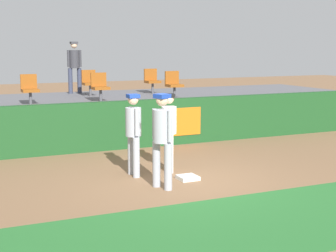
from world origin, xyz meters
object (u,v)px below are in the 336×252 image
object	(u,v)px
player_coach_visitor	(162,134)
seat_back_right	(152,80)
player_runner_visitor	(133,129)
spectator_hooded	(74,64)
seat_front_right	(173,83)
seat_front_center	(100,85)
seat_front_left	(30,88)
seat_back_center	(90,81)
player_fielder_home	(169,127)
first_base	(188,178)

from	to	relation	value
player_coach_visitor	seat_back_right	size ratio (longest dim) A/B	2.23
player_runner_visitor	spectator_hooded	xyz separation A→B (m)	(0.62, 7.25, 1.16)
seat_front_right	seat_front_center	bearing A→B (deg)	180.00
player_coach_visitor	seat_front_left	distance (m)	5.79
player_coach_visitor	seat_back_center	world-z (taller)	seat_back_center
player_fielder_home	player_coach_visitor	xyz separation A→B (m)	(-0.72, -1.23, 0.08)
seat_back_center	seat_front_left	distance (m)	2.86
seat_back_right	first_base	bearing A→B (deg)	-106.85
seat_front_left	seat_front_right	size ratio (longest dim) A/B	1.00
seat_front_right	seat_front_center	size ratio (longest dim) A/B	1.00
first_base	spectator_hooded	bearing A→B (deg)	92.14
player_fielder_home	spectator_hooded	size ratio (longest dim) A/B	0.99
player_coach_visitor	seat_back_center	distance (m)	7.40
seat_back_right	spectator_hooded	size ratio (longest dim) A/B	0.48
spectator_hooded	seat_front_right	bearing A→B (deg)	129.59
seat_back_right	seat_front_center	size ratio (longest dim) A/B	1.00
seat_back_center	seat_back_right	distance (m)	2.20
player_coach_visitor	player_runner_visitor	bearing A→B (deg)	168.00
player_coach_visitor	seat_front_center	distance (m)	5.59
first_base	player_coach_visitor	bearing A→B (deg)	-152.53
seat_front_left	first_base	bearing A→B (deg)	-65.76
player_fielder_home	player_runner_visitor	world-z (taller)	player_runner_visitor
spectator_hooded	player_coach_visitor	bearing A→B (deg)	86.84
seat_front_right	spectator_hooded	world-z (taller)	spectator_hooded
player_fielder_home	player_runner_visitor	bearing A→B (deg)	-70.66
seat_front_left	player_coach_visitor	bearing A→B (deg)	-74.33
player_coach_visitor	seat_back_right	bearing A→B (deg)	139.31
first_base	spectator_hooded	size ratio (longest dim) A/B	0.23
seat_back_right	seat_front_right	size ratio (longest dim) A/B	1.00
seat_front_left	seat_back_right	bearing A→B (deg)	22.14
first_base	seat_front_center	size ratio (longest dim) A/B	0.48
seat_front_left	seat_front_center	world-z (taller)	same
seat_front_left	seat_front_right	bearing A→B (deg)	0.00
player_runner_visitor	player_coach_visitor	bearing A→B (deg)	7.70
seat_back_right	seat_front_left	bearing A→B (deg)	-157.86
seat_back_center	seat_front_center	size ratio (longest dim) A/B	1.00
first_base	seat_back_center	xyz separation A→B (m)	(-0.09, 6.95, 1.60)
player_coach_visitor	seat_front_right	distance (m)	6.26
seat_back_center	spectator_hooded	xyz separation A→B (m)	(-0.21, 1.08, 0.55)
player_runner_visitor	seat_front_center	xyz separation A→B (m)	(0.61, 4.37, 0.61)
seat_front_left	spectator_hooded	bearing A→B (deg)	54.97
seat_back_center	spectator_hooded	distance (m)	1.23
seat_back_right	seat_front_center	bearing A→B (deg)	-143.20
player_fielder_home	seat_back_right	size ratio (longest dim) A/B	2.08
seat_front_center	first_base	bearing A→B (deg)	-86.66
player_runner_visitor	first_base	bearing A→B (deg)	49.88
player_coach_visitor	seat_back_center	bearing A→B (deg)	155.41
first_base	seat_back_center	world-z (taller)	seat_back_center
seat_front_right	spectator_hooded	xyz separation A→B (m)	(-2.38, 2.88, 0.55)
player_fielder_home	seat_front_right	distance (m)	4.85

